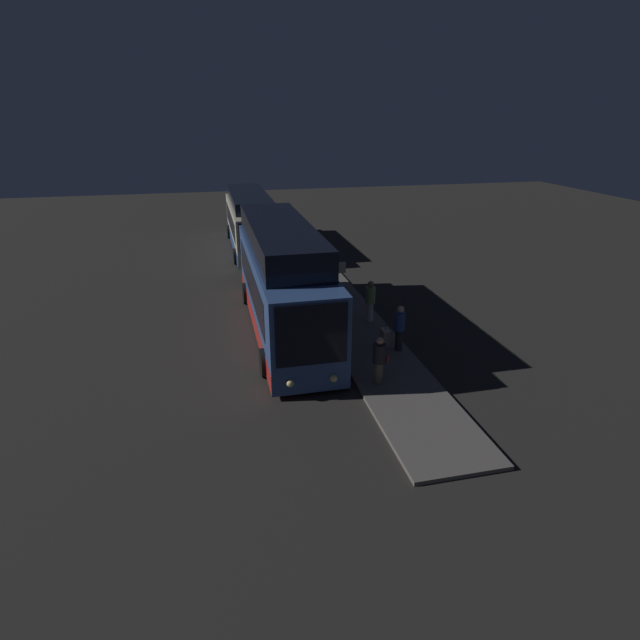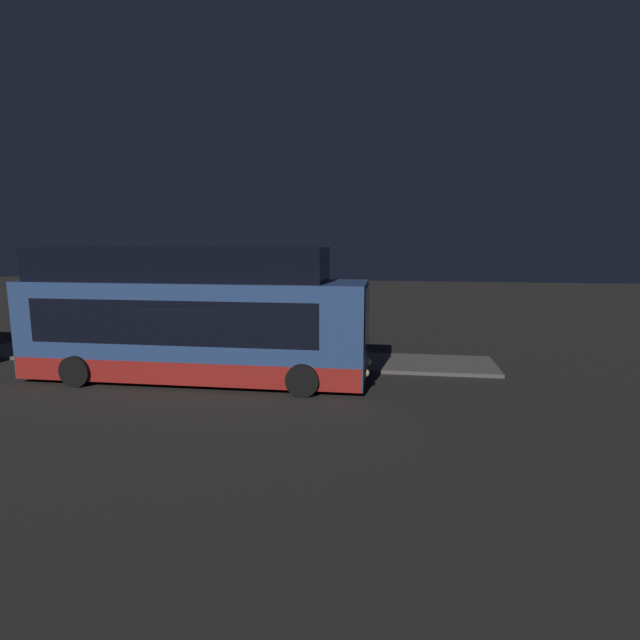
% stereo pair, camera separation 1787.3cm
% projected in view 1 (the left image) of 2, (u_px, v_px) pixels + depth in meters
% --- Properties ---
extents(ground, '(80.00, 80.00, 0.00)m').
position_uv_depth(ground, '(283.00, 329.00, 20.54)').
color(ground, '#2B2826').
extents(platform, '(20.00, 2.65, 0.13)m').
position_uv_depth(platform, '(351.00, 321.00, 21.12)').
color(platform, '#605B56').
rests_on(platform, ground).
extents(bus_lead, '(11.13, 2.79, 4.28)m').
position_uv_depth(bus_lead, '(283.00, 284.00, 19.89)').
color(bus_lead, '#33518C').
rests_on(bus_lead, ground).
extents(bus_second, '(10.52, 2.78, 3.52)m').
position_uv_depth(bus_second, '(250.00, 224.00, 32.29)').
color(bus_second, beige).
rests_on(bus_second, ground).
extents(passenger_boarding, '(0.61, 0.68, 1.60)m').
position_uv_depth(passenger_boarding, '(379.00, 359.00, 15.91)').
color(passenger_boarding, '#6B604C').
rests_on(passenger_boarding, platform).
extents(passenger_waiting, '(0.46, 0.46, 1.75)m').
position_uv_depth(passenger_waiting, '(370.00, 300.00, 20.67)').
color(passenger_waiting, silver).
rests_on(passenger_waiting, platform).
extents(passenger_with_bags, '(0.48, 0.48, 1.73)m').
position_uv_depth(passenger_with_bags, '(400.00, 326.00, 18.10)').
color(passenger_with_bags, '#2D2D33').
rests_on(passenger_with_bags, platform).
extents(suitcase, '(0.48, 0.27, 0.86)m').
position_uv_depth(suitcase, '(385.00, 337.00, 18.72)').
color(suitcase, beige).
rests_on(suitcase, platform).
extents(sign_post, '(0.10, 0.71, 2.38)m').
position_uv_depth(sign_post, '(337.00, 281.00, 21.13)').
color(sign_post, '#4C4C51').
rests_on(sign_post, platform).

